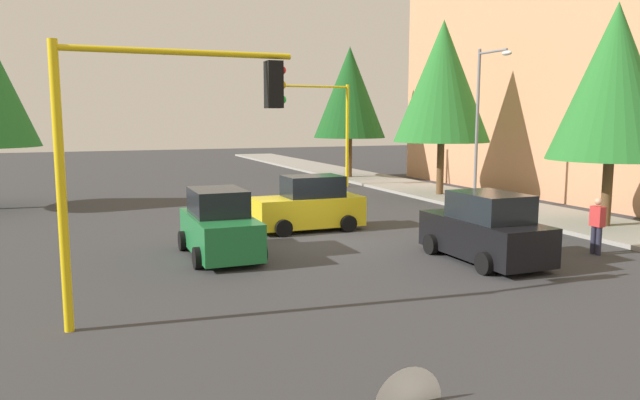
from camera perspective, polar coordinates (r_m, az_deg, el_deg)
ground_plane at (r=19.77m, az=-0.28°, el=-3.96°), size 120.00×120.00×0.00m
sidewalk_kerb at (r=29.26m, az=15.37°, el=-0.23°), size 80.00×4.00×0.15m
apartment_block at (r=35.18m, az=25.51°, el=11.76°), size 24.90×9.30×13.78m
traffic_signal_far_left at (r=34.48m, az=-0.06°, el=8.10°), size 0.36×4.59×5.95m
traffic_signal_near_right at (r=12.07m, az=-14.94°, el=6.75°), size 0.36×4.59×5.45m
street_lamp_curbside at (r=27.09m, az=15.29°, el=8.22°), size 2.15×0.28×7.00m
tree_roadside_near at (r=23.86m, az=26.24°, el=10.04°), size 4.40×4.40×8.05m
tree_roadside_mid at (r=31.19m, az=11.62°, el=10.99°), size 4.84×4.84×8.88m
tree_roadside_far at (r=39.68m, az=2.85°, el=10.19°), size 4.71×4.71×8.63m
car_green at (r=17.76m, az=-9.57°, el=-2.47°), size 3.95×1.99×1.98m
car_yellow at (r=21.62m, az=-1.07°, el=-0.52°), size 1.99×3.92×1.98m
car_black at (r=17.53m, az=15.48°, el=-2.78°), size 4.10×2.07×1.98m
pedestrian_crossing at (r=19.54m, az=24.91°, el=-2.12°), size 0.40×0.24×1.70m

